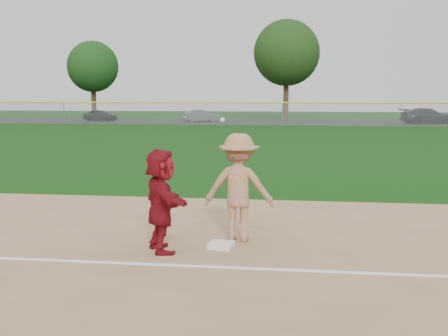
# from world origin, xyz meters

# --- Properties ---
(ground) EXTENTS (160.00, 160.00, 0.00)m
(ground) POSITION_xyz_m (0.00, 0.00, 0.00)
(ground) COLOR #0F3B0B
(ground) RESTS_ON ground
(foul_line) EXTENTS (60.00, 0.10, 0.01)m
(foul_line) POSITION_xyz_m (0.00, -0.80, 0.03)
(foul_line) COLOR white
(foul_line) RESTS_ON infield_dirt
(parking_asphalt) EXTENTS (120.00, 10.00, 0.01)m
(parking_asphalt) POSITION_xyz_m (0.00, 46.00, 0.01)
(parking_asphalt) COLOR black
(parking_asphalt) RESTS_ON ground
(first_base) EXTENTS (0.47, 0.47, 0.09)m
(first_base) POSITION_xyz_m (0.10, 0.34, 0.07)
(first_base) COLOR white
(first_base) RESTS_ON infield_dirt
(base_runner) EXTENTS (1.23, 1.72, 1.80)m
(base_runner) POSITION_xyz_m (-0.90, -0.01, 0.92)
(base_runner) COLOR maroon
(base_runner) RESTS_ON infield_dirt
(car_left) EXTENTS (3.72, 2.22, 1.18)m
(car_left) POSITION_xyz_m (-18.60, 45.61, 0.60)
(car_left) COLOR black
(car_left) RESTS_ON parking_asphalt
(car_mid) EXTENTS (3.82, 2.59, 1.19)m
(car_mid) POSITION_xyz_m (-8.24, 45.97, 0.61)
(car_mid) COLOR #575A5F
(car_mid) RESTS_ON parking_asphalt
(car_right) EXTENTS (5.28, 3.11, 1.44)m
(car_right) POSITION_xyz_m (13.26, 45.05, 0.73)
(car_right) COLOR black
(car_right) RESTS_ON parking_asphalt
(first_base_play) EXTENTS (1.32, 0.89, 2.31)m
(first_base_play) POSITION_xyz_m (0.36, 0.89, 1.02)
(first_base_play) COLOR #98989A
(first_base_play) RESTS_ON infield_dirt
(outfield_fence) EXTENTS (110.00, 0.12, 110.00)m
(outfield_fence) POSITION_xyz_m (0.00, 40.00, 1.96)
(outfield_fence) COLOR #999EA0
(outfield_fence) RESTS_ON ground
(tree_1) EXTENTS (5.80, 5.80, 8.75)m
(tree_1) POSITION_xyz_m (-22.00, 53.00, 5.83)
(tree_1) COLOR #342012
(tree_1) RESTS_ON ground
(tree_2) EXTENTS (7.00, 7.00, 10.58)m
(tree_2) POSITION_xyz_m (0.00, 51.50, 7.06)
(tree_2) COLOR #3A2915
(tree_2) RESTS_ON ground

